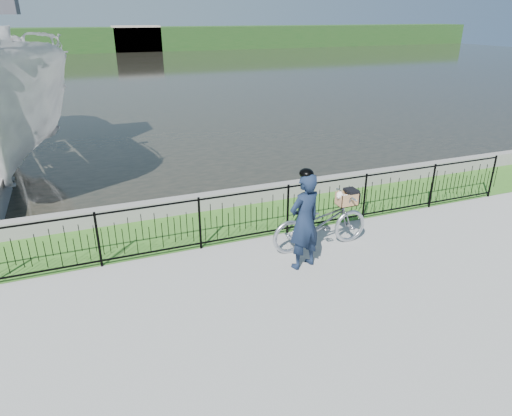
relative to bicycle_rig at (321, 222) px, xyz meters
name	(u,v)px	position (x,y,z in m)	size (l,w,h in m)	color
ground	(275,276)	(-1.35, -0.75, -0.57)	(120.00, 120.00, 0.00)	gray
grass_strip	(231,222)	(-1.35, 1.85, -0.57)	(60.00, 2.00, 0.01)	#386C22
water	(109,75)	(-1.35, 32.25, -0.57)	(120.00, 120.00, 0.00)	black
quay_wall	(218,200)	(-1.35, 2.85, -0.37)	(60.00, 0.30, 0.40)	gray
fence	(245,216)	(-1.35, 0.85, 0.00)	(14.00, 0.06, 1.15)	black
far_treeline	(88,40)	(-1.35, 59.25, 0.93)	(120.00, 6.00, 3.00)	#214319
far_building_right	(137,39)	(4.65, 57.75, 1.03)	(6.00, 3.00, 3.20)	#A99988
bicycle_rig	(321,222)	(0.00, 0.00, 0.00)	(2.15, 0.75, 1.22)	#AEB1BA
cyclist	(304,220)	(-0.70, -0.59, 0.40)	(0.79, 0.61, 1.98)	#121D32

